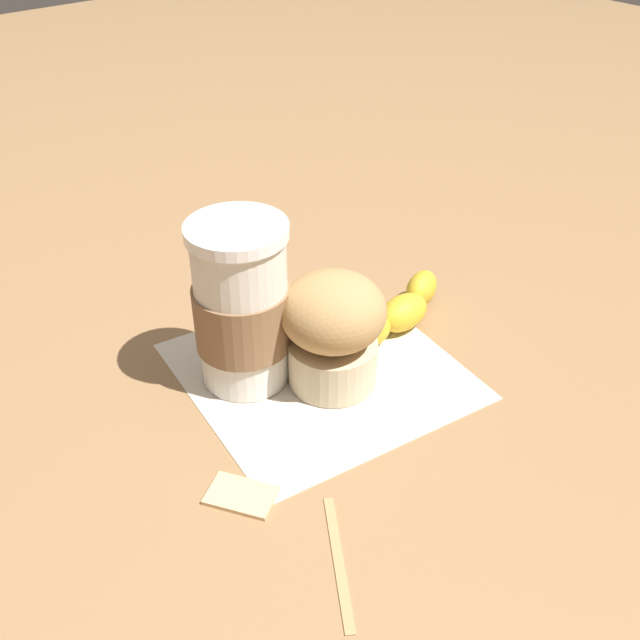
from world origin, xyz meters
name	(u,v)px	position (x,y,z in m)	size (l,w,h in m)	color
ground_plane	(320,371)	(0.00, 0.00, 0.00)	(3.00, 3.00, 0.00)	#936D47
paper_napkin	(320,371)	(0.00, 0.00, 0.00)	(0.23, 0.23, 0.00)	beige
coffee_cup	(242,308)	(-0.05, 0.04, 0.07)	(0.08, 0.08, 0.15)	silver
muffin	(330,329)	(0.00, -0.02, 0.06)	(0.09, 0.09, 0.11)	beige
banana	(399,311)	(0.10, 0.00, 0.02)	(0.15, 0.06, 0.03)	gold
sugar_packet	(241,494)	(-0.14, -0.08, 0.00)	(0.05, 0.03, 0.01)	#E0B27F
wooden_stirrer	(339,560)	(-0.12, -0.16, 0.00)	(0.11, 0.01, 0.00)	tan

